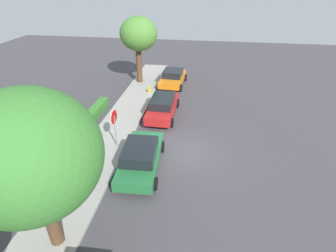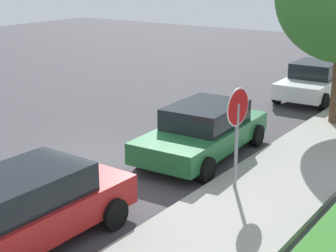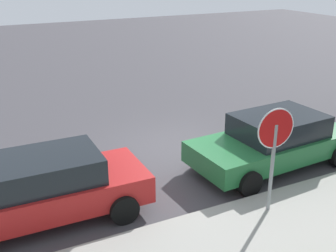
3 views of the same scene
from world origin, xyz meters
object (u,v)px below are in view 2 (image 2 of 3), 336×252
Objects in this scene: parked_car_green at (204,130)px; parked_car_white at (314,81)px; parked_car_red at (20,210)px; stop_sign at (237,121)px.

parked_car_white reaches higher than parked_car_green.
parked_car_red is 14.15m from parked_car_white.
parked_car_white is at bearing 178.97° from parked_car_green.
stop_sign is 4.98m from parked_car_red.
parked_car_green is at bearing 178.80° from parked_car_red.
parked_car_white is (-9.70, -1.75, -0.99)m from stop_sign.
stop_sign is 0.54× the size of parked_car_red.
parked_car_red is at bearing -24.43° from stop_sign.
parked_car_red is (6.13, -0.13, 0.03)m from parked_car_green.
stop_sign is 0.53× the size of parked_car_green.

